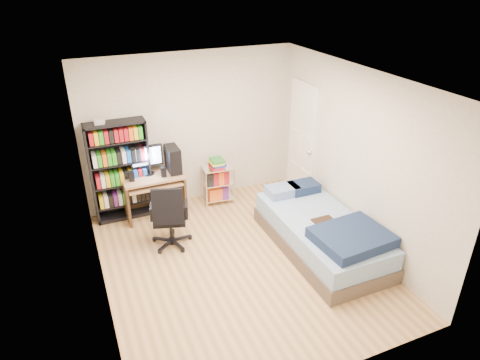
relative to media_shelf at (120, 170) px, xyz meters
name	(u,v)px	position (x,y,z in m)	size (l,w,h in m)	color
room	(239,181)	(1.21, -1.84, 0.43)	(3.58, 4.08, 2.58)	tan
media_shelf	(120,170)	(0.00, 0.00, 0.00)	(0.90, 0.30, 1.66)	black
computer_desk	(158,177)	(0.55, -0.11, -0.19)	(0.93, 0.54, 1.17)	tan
office_chair	(170,227)	(0.46, -1.09, -0.50)	(0.74, 0.74, 0.99)	black
wire_cart	(218,174)	(1.54, -0.15, -0.30)	(0.53, 0.41, 0.80)	white
bed	(322,233)	(2.40, -2.01, -0.55)	(1.08, 2.15, 0.61)	brown
door	(302,142)	(2.93, -0.49, 0.18)	(0.12, 0.80, 2.00)	white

